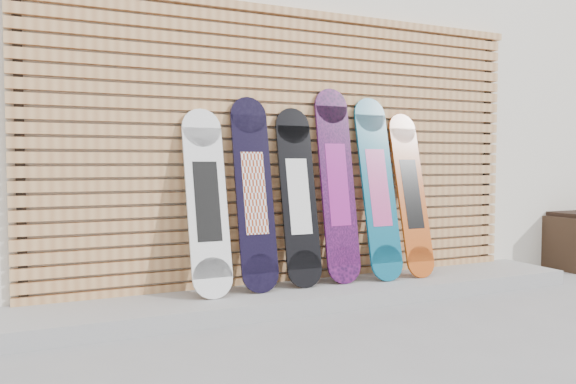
% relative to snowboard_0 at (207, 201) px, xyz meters
% --- Properties ---
extents(ground, '(80.00, 80.00, 0.00)m').
position_rel_snowboard_0_xyz_m(ground, '(0.96, -0.77, -0.79)').
color(ground, gray).
rests_on(ground, ground).
extents(building, '(12.00, 5.00, 3.60)m').
position_rel_snowboard_0_xyz_m(building, '(1.46, 2.73, 1.01)').
color(building, silver).
rests_on(building, ground).
extents(concrete_step, '(4.60, 0.70, 0.12)m').
position_rel_snowboard_0_xyz_m(concrete_step, '(0.81, -0.09, -0.73)').
color(concrete_step, gray).
rests_on(concrete_step, ground).
extents(slat_wall, '(4.26, 0.08, 2.29)m').
position_rel_snowboard_0_xyz_m(slat_wall, '(0.81, 0.20, 0.41)').
color(slat_wall, tan).
rests_on(slat_wall, ground).
extents(snowboard_0, '(0.29, 0.35, 1.36)m').
position_rel_snowboard_0_xyz_m(snowboard_0, '(0.00, 0.00, 0.00)').
color(snowboard_0, white).
rests_on(snowboard_0, concrete_step).
extents(snowboard_1, '(0.29, 0.32, 1.46)m').
position_rel_snowboard_0_xyz_m(snowboard_1, '(0.37, 0.01, 0.05)').
color(snowboard_1, black).
rests_on(snowboard_1, concrete_step).
extents(snowboard_2, '(0.29, 0.30, 1.39)m').
position_rel_snowboard_0_xyz_m(snowboard_2, '(0.74, 0.02, 0.02)').
color(snowboard_2, black).
rests_on(snowboard_2, concrete_step).
extents(snowboard_3, '(0.29, 0.30, 1.56)m').
position_rel_snowboard_0_xyz_m(snowboard_3, '(1.09, 0.03, 0.10)').
color(snowboard_3, black).
rests_on(snowboard_3, concrete_step).
extents(snowboard_4, '(0.30, 0.36, 1.50)m').
position_rel_snowboard_0_xyz_m(snowboard_4, '(1.45, -0.00, 0.07)').
color(snowboard_4, '#0C5877').
rests_on(snowboard_4, concrete_step).
extents(snowboard_5, '(0.27, 0.36, 1.38)m').
position_rel_snowboard_0_xyz_m(snowboard_5, '(1.79, -0.01, 0.01)').
color(snowboard_5, '#BD4A14').
rests_on(snowboard_5, concrete_step).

